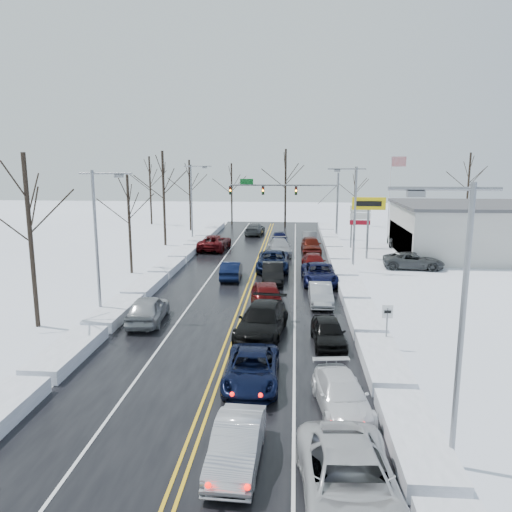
# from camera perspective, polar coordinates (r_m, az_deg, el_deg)

# --- Properties ---
(ground) EXTENTS (160.00, 160.00, 0.00)m
(ground) POSITION_cam_1_polar(r_m,az_deg,el_deg) (34.35, -1.41, -5.25)
(ground) COLOR white
(ground) RESTS_ON ground
(road_surface) EXTENTS (14.00, 84.00, 0.01)m
(road_surface) POSITION_cam_1_polar(r_m,az_deg,el_deg) (36.26, -1.09, -4.36)
(road_surface) COLOR black
(road_surface) RESTS_ON ground
(snow_bank_left) EXTENTS (1.83, 72.00, 0.67)m
(snow_bank_left) POSITION_cam_1_polar(r_m,az_deg,el_deg) (37.75, -12.68, -4.02)
(snow_bank_left) COLOR white
(snow_bank_left) RESTS_ON ground
(snow_bank_right) EXTENTS (1.83, 72.00, 0.67)m
(snow_bank_right) POSITION_cam_1_polar(r_m,az_deg,el_deg) (36.34, 10.96, -4.53)
(snow_bank_right) COLOR white
(snow_bank_right) RESTS_ON ground
(traffic_signal_mast) EXTENTS (13.28, 0.39, 8.00)m
(traffic_signal_mast) POSITION_cam_1_polar(r_m,az_deg,el_deg) (60.92, 4.54, 7.11)
(traffic_signal_mast) COLOR slate
(traffic_signal_mast) RESTS_ON ground
(tires_plus_sign) EXTENTS (3.20, 0.34, 6.00)m
(tires_plus_sign) POSITION_cam_1_polar(r_m,az_deg,el_deg) (49.51, 12.75, 5.40)
(tires_plus_sign) COLOR slate
(tires_plus_sign) RESTS_ON ground
(used_vehicles_sign) EXTENTS (2.20, 0.22, 4.65)m
(used_vehicles_sign) POSITION_cam_1_polar(r_m,az_deg,el_deg) (55.61, 11.81, 4.30)
(used_vehicles_sign) COLOR slate
(used_vehicles_sign) RESTS_ON ground
(speed_limit_sign) EXTENTS (0.55, 0.09, 2.35)m
(speed_limit_sign) POSITION_cam_1_polar(r_m,az_deg,el_deg) (26.49, 14.77, -6.93)
(speed_limit_sign) COLOR slate
(speed_limit_sign) RESTS_ON ground
(flagpole) EXTENTS (1.87, 1.20, 10.00)m
(flagpole) POSITION_cam_1_polar(r_m,az_deg,el_deg) (63.99, 15.19, 7.35)
(flagpole) COLOR silver
(flagpole) RESTS_ON ground
(dealership_building) EXTENTS (20.40, 12.40, 5.30)m
(dealership_building) POSITION_cam_1_polar(r_m,az_deg,el_deg) (55.23, 26.33, 2.64)
(dealership_building) COLOR #B7B7B2
(dealership_building) RESTS_ON ground
(streetlight_se) EXTENTS (3.20, 0.25, 9.00)m
(streetlight_se) POSITION_cam_1_polar(r_m,az_deg,el_deg) (16.16, 21.95, -5.33)
(streetlight_se) COLOR slate
(streetlight_se) RESTS_ON ground
(streetlight_ne) EXTENTS (3.20, 0.25, 9.00)m
(streetlight_ne) POSITION_cam_1_polar(r_m,az_deg,el_deg) (43.28, 10.98, 5.11)
(streetlight_ne) COLOR slate
(streetlight_ne) RESTS_ON ground
(streetlight_sw) EXTENTS (3.20, 0.25, 9.00)m
(streetlight_sw) POSITION_cam_1_polar(r_m,az_deg,el_deg) (31.39, -17.50, 2.61)
(streetlight_sw) COLOR slate
(streetlight_sw) RESTS_ON ground
(streetlight_nw) EXTENTS (3.20, 0.25, 9.00)m
(streetlight_nw) POSITION_cam_1_polar(r_m,az_deg,el_deg) (58.15, -7.20, 6.70)
(streetlight_nw) COLOR slate
(streetlight_nw) RESTS_ON ground
(tree_left_b) EXTENTS (4.00, 4.00, 10.00)m
(tree_left_b) POSITION_cam_1_polar(r_m,az_deg,el_deg) (30.78, -24.63, 5.10)
(tree_left_b) COLOR #2D231C
(tree_left_b) RESTS_ON ground
(tree_left_c) EXTENTS (3.40, 3.40, 8.50)m
(tree_left_c) POSITION_cam_1_polar(r_m,az_deg,el_deg) (43.26, -14.37, 5.80)
(tree_left_c) COLOR #2D231C
(tree_left_c) RESTS_ON ground
(tree_left_d) EXTENTS (4.20, 4.20, 10.50)m
(tree_left_d) POSITION_cam_1_polar(r_m,az_deg,el_deg) (56.75, -10.56, 8.55)
(tree_left_d) COLOR #2D231C
(tree_left_d) RESTS_ON ground
(tree_left_e) EXTENTS (3.80, 3.80, 9.50)m
(tree_left_e) POSITION_cam_1_polar(r_m,az_deg,el_deg) (68.35, -7.60, 8.45)
(tree_left_e) COLOR #2D231C
(tree_left_e) RESTS_ON ground
(tree_far_a) EXTENTS (4.00, 4.00, 10.00)m
(tree_far_a) POSITION_cam_1_polar(r_m,az_deg,el_deg) (75.92, -12.04, 8.82)
(tree_far_a) COLOR #2D231C
(tree_far_a) RESTS_ON ground
(tree_far_b) EXTENTS (3.60, 3.60, 9.00)m
(tree_far_b) POSITION_cam_1_polar(r_m,az_deg,el_deg) (74.46, -2.81, 8.47)
(tree_far_b) COLOR #2D231C
(tree_far_b) RESTS_ON ground
(tree_far_c) EXTENTS (4.40, 4.40, 11.00)m
(tree_far_c) POSITION_cam_1_polar(r_m,az_deg,el_deg) (71.83, 3.41, 9.48)
(tree_far_c) COLOR #2D231C
(tree_far_c) RESTS_ON ground
(tree_far_d) EXTENTS (3.40, 3.40, 8.50)m
(tree_far_d) POSITION_cam_1_polar(r_m,az_deg,el_deg) (73.88, 11.27, 7.98)
(tree_far_d) COLOR #2D231C
(tree_far_d) RESTS_ON ground
(tree_far_e) EXTENTS (4.20, 4.20, 10.50)m
(tree_far_e) POSITION_cam_1_polar(r_m,az_deg,el_deg) (77.81, 23.17, 8.49)
(tree_far_e) COLOR #2D231C
(tree_far_e) RESTS_ON ground
(queued_car_1) EXTENTS (1.65, 4.32, 1.41)m
(queued_car_1) POSITION_cam_1_polar(r_m,az_deg,el_deg) (17.39, -2.20, -22.65)
(queued_car_1) COLOR #B0B2B8
(queued_car_1) RESTS_ON ground
(queued_car_2) EXTENTS (2.40, 5.06, 1.40)m
(queued_car_2) POSITION_cam_1_polar(r_m,az_deg,el_deg) (22.43, -0.47, -14.41)
(queued_car_2) COLOR black
(queued_car_2) RESTS_ON ground
(queued_car_3) EXTENTS (3.05, 6.14, 1.71)m
(queued_car_3) POSITION_cam_1_polar(r_m,az_deg,el_deg) (28.06, 0.68, -9.04)
(queued_car_3) COLOR black
(queued_car_3) RESTS_ON ground
(queued_car_4) EXTENTS (2.65, 5.22, 1.70)m
(queued_car_4) POSITION_cam_1_polar(r_m,az_deg,el_deg) (32.68, 1.26, -6.11)
(queued_car_4) COLOR #4C0A0A
(queued_car_4) RESTS_ON ground
(queued_car_5) EXTENTS (1.87, 4.78, 1.55)m
(queued_car_5) POSITION_cam_1_polar(r_m,az_deg,el_deg) (39.56, 1.93, -3.05)
(queued_car_5) COLOR black
(queued_car_5) RESTS_ON ground
(queued_car_6) EXTENTS (2.82, 6.03, 1.67)m
(queued_car_6) POSITION_cam_1_polar(r_m,az_deg,el_deg) (43.93, 1.95, -1.63)
(queued_car_6) COLOR black
(queued_car_6) RESTS_ON ground
(queued_car_7) EXTENTS (2.83, 5.64, 1.57)m
(queued_car_7) POSITION_cam_1_polar(r_m,az_deg,el_deg) (51.01, 2.70, 0.15)
(queued_car_7) COLOR #95979C
(queued_car_7) RESTS_ON ground
(queued_car_8) EXTENTS (1.94, 4.53, 1.53)m
(queued_car_8) POSITION_cam_1_polar(r_m,az_deg,el_deg) (56.85, 2.71, 1.29)
(queued_car_8) COLOR black
(queued_car_8) RESTS_ON ground
(queued_car_10) EXTENTS (3.06, 6.04, 1.64)m
(queued_car_10) POSITION_cam_1_polar(r_m,az_deg,el_deg) (15.86, 10.60, -26.61)
(queued_car_10) COLOR #BCBCBE
(queued_car_10) RESTS_ON ground
(queued_car_11) EXTENTS (2.45, 4.81, 1.34)m
(queued_car_11) POSITION_cam_1_polar(r_m,az_deg,el_deg) (20.61, 9.69, -17.01)
(queued_car_11) COLOR white
(queued_car_11) RESTS_ON ground
(queued_car_12) EXTENTS (1.91, 4.23, 1.41)m
(queued_car_12) POSITION_cam_1_polar(r_m,az_deg,el_deg) (27.00, 8.22, -9.99)
(queued_car_12) COLOR black
(queued_car_12) RESTS_ON ground
(queued_car_13) EXTENTS (1.59, 4.30, 1.40)m
(queued_car_13) POSITION_cam_1_polar(r_m,az_deg,el_deg) (34.06, 7.36, -5.48)
(queued_car_13) COLOR gray
(queued_car_13) RESTS_ON ground
(queued_car_14) EXTENTS (2.83, 5.72, 1.56)m
(queued_car_14) POSITION_cam_1_polar(r_m,az_deg,el_deg) (39.58, 7.20, -3.13)
(queued_car_14) COLOR black
(queued_car_14) RESTS_ON ground
(queued_car_15) EXTENTS (2.34, 4.90, 1.38)m
(queued_car_15) POSITION_cam_1_polar(r_m,az_deg,el_deg) (44.25, 6.63, -1.60)
(queued_car_15) COLOR #500A0A
(queued_car_15) RESTS_ON ground
(queued_car_16) EXTENTS (2.18, 4.95, 1.66)m
(queued_car_16) POSITION_cam_1_polar(r_m,az_deg,el_deg) (52.44, 6.29, 0.40)
(queued_car_16) COLOR #471009
(queued_car_16) RESTS_ON ground
(queued_car_17) EXTENTS (1.69, 4.62, 1.51)m
(queued_car_17) POSITION_cam_1_polar(r_m,az_deg,el_deg) (56.99, 6.13, 1.26)
(queued_car_17) COLOR #404245
(queued_car_17) RESTS_ON ground
(oncoming_car_0) EXTENTS (1.72, 4.49, 1.46)m
(oncoming_car_0) POSITION_cam_1_polar(r_m,az_deg,el_deg) (40.85, -2.83, -2.61)
(oncoming_car_0) COLOR black
(oncoming_car_0) RESTS_ON ground
(oncoming_car_1) EXTENTS (3.18, 6.14, 1.65)m
(oncoming_car_1) POSITION_cam_1_polar(r_m,az_deg,el_deg) (53.82, -4.73, 0.70)
(oncoming_car_1) COLOR #46090C
(oncoming_car_1) RESTS_ON ground
(oncoming_car_2) EXTENTS (2.50, 5.31, 1.50)m
(oncoming_car_2) POSITION_cam_1_polar(r_m,az_deg,el_deg) (64.35, -0.15, 2.45)
(oncoming_car_2) COLOR #46494C
(oncoming_car_2) RESTS_ON ground
(oncoming_car_3) EXTENTS (2.24, 4.93, 1.64)m
(oncoming_car_3) POSITION_cam_1_polar(r_m,az_deg,el_deg) (30.87, -12.19, -7.40)
(oncoming_car_3) COLOR #929599
(oncoming_car_3) RESTS_ON ground
(parked_car_0) EXTENTS (5.51, 2.94, 1.47)m
(parked_car_0) POSITION_cam_1_polar(r_m,az_deg,el_deg) (46.63, 17.49, -1.39)
(parked_car_0) COLOR #3A3C3E
(parked_car_0) RESTS_ON ground
(parked_car_1) EXTENTS (2.17, 4.89, 1.39)m
(parked_car_1) POSITION_cam_1_polar(r_m,az_deg,el_deg) (52.86, 19.21, -0.07)
(parked_car_1) COLOR black
(parked_car_1) RESTS_ON ground
(parked_car_2) EXTENTS (2.45, 5.05, 1.66)m
(parked_car_2) POSITION_cam_1_polar(r_m,az_deg,el_deg) (58.11, 15.80, 1.09)
(parked_car_2) COLOR black
(parked_car_2) RESTS_ON ground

